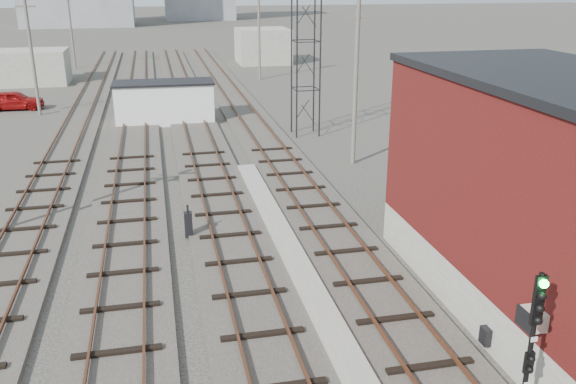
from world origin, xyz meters
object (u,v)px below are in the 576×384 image
object	(u,v)px
signal_mast	(533,341)
car_red	(14,100)
switch_stand	(188,224)
site_trailer	(165,102)

from	to	relation	value
signal_mast	car_red	xyz separation A→B (m)	(-18.38, 40.30, -1.55)
switch_stand	car_red	bearing A→B (deg)	113.76
signal_mast	car_red	bearing A→B (deg)	114.52
site_trailer	car_red	world-z (taller)	site_trailer
switch_stand	site_trailer	xyz separation A→B (m)	(-0.28, 20.84, 0.84)
signal_mast	site_trailer	bearing A→B (deg)	101.99
site_trailer	car_red	distance (m)	13.37
signal_mast	switch_stand	world-z (taller)	signal_mast
signal_mast	switch_stand	distance (m)	14.21
site_trailer	switch_stand	bearing A→B (deg)	-88.34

